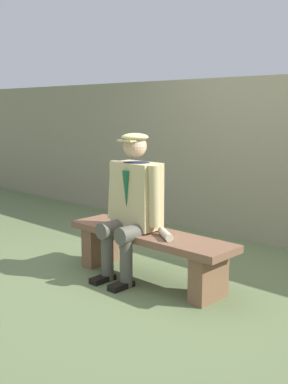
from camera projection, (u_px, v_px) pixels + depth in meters
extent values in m
plane|color=#5E6E45|center=(149.00, 280.00, 4.26)|extent=(30.00, 30.00, 0.00)
cube|color=brown|center=(149.00, 235.00, 4.19)|extent=(1.66, 0.43, 0.06)
cube|color=brown|center=(209.00, 277.00, 3.79)|extent=(0.14, 0.36, 0.38)
cube|color=brown|center=(100.00, 245.00, 4.67)|extent=(0.14, 0.36, 0.38)
cube|color=tan|center=(137.00, 195.00, 4.24)|extent=(0.43, 0.25, 0.59)
cylinder|color=#1E2338|center=(137.00, 166.00, 4.19)|extent=(0.24, 0.24, 0.06)
cone|color=#195938|center=(126.00, 189.00, 4.13)|extent=(0.07, 0.07, 0.32)
sphere|color=#DBAD8C|center=(135.00, 146.00, 4.15)|extent=(0.21, 0.21, 0.21)
ellipsoid|color=tan|center=(135.00, 137.00, 4.13)|extent=(0.24, 0.24, 0.07)
cube|color=tan|center=(127.00, 141.00, 4.07)|extent=(0.17, 0.09, 0.02)
cylinder|color=#4F4D42|center=(136.00, 232.00, 4.12)|extent=(0.15, 0.40, 0.15)
cylinder|color=#4F4D42|center=(126.00, 261.00, 4.07)|extent=(0.11, 0.11, 0.46)
cube|color=black|center=(121.00, 286.00, 4.06)|extent=(0.10, 0.24, 0.05)
cylinder|color=tan|center=(154.00, 196.00, 4.03)|extent=(0.11, 0.12, 0.53)
cylinder|color=#4F4D42|center=(117.00, 228.00, 4.28)|extent=(0.15, 0.40, 0.15)
cylinder|color=#4F4D42|center=(107.00, 255.00, 4.23)|extent=(0.11, 0.11, 0.46)
cube|color=black|center=(103.00, 279.00, 4.22)|extent=(0.10, 0.24, 0.05)
cylinder|color=tan|center=(114.00, 189.00, 4.37)|extent=(0.11, 0.15, 0.54)
cylinder|color=beige|center=(165.00, 234.00, 3.98)|extent=(0.25, 0.20, 0.07)
cube|color=gray|center=(259.00, 160.00, 5.41)|extent=(12.00, 0.24, 1.87)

